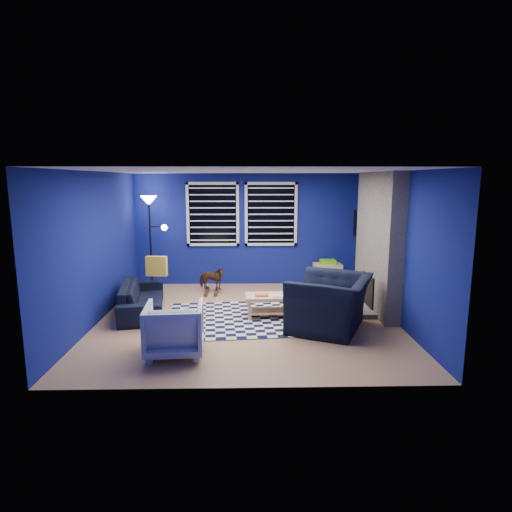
{
  "coord_description": "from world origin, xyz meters",
  "views": [
    {
      "loc": [
        -0.01,
        -7.08,
        2.37
      ],
      "look_at": [
        0.16,
        0.3,
        1.04
      ],
      "focal_mm": 30.0,
      "sensor_mm": 36.0,
      "label": 1
    }
  ],
  "objects_px": {
    "tv": "(360,225)",
    "floor_lamp": "(150,213)",
    "cabinet": "(327,274)",
    "armchair_big": "(330,303)",
    "coffee_table": "(269,301)",
    "rocking_horse": "(211,278)",
    "armchair_bent": "(174,329)",
    "sofa": "(142,298)"
  },
  "relations": [
    {
      "from": "rocking_horse",
      "to": "floor_lamp",
      "type": "relative_size",
      "value": 0.29
    },
    {
      "from": "floor_lamp",
      "to": "cabinet",
      "type": "bearing_deg",
      "value": 2.41
    },
    {
      "from": "rocking_horse",
      "to": "sofa",
      "type": "bearing_deg",
      "value": 156.48
    },
    {
      "from": "rocking_horse",
      "to": "coffee_table",
      "type": "distance_m",
      "value": 1.97
    },
    {
      "from": "tv",
      "to": "cabinet",
      "type": "bearing_deg",
      "value": 158.39
    },
    {
      "from": "armchair_big",
      "to": "rocking_horse",
      "type": "height_order",
      "value": "armchair_big"
    },
    {
      "from": "sofa",
      "to": "coffee_table",
      "type": "xyz_separation_m",
      "value": [
        2.27,
        -0.32,
        0.02
      ]
    },
    {
      "from": "tv",
      "to": "sofa",
      "type": "bearing_deg",
      "value": -159.57
    },
    {
      "from": "rocking_horse",
      "to": "armchair_big",
      "type": "bearing_deg",
      "value": -119.12
    },
    {
      "from": "floor_lamp",
      "to": "sofa",
      "type": "bearing_deg",
      "value": -84.37
    },
    {
      "from": "cabinet",
      "to": "rocking_horse",
      "type": "bearing_deg",
      "value": -167.46
    },
    {
      "from": "armchair_bent",
      "to": "cabinet",
      "type": "xyz_separation_m",
      "value": [
        2.81,
        3.75,
        -0.1
      ]
    },
    {
      "from": "sofa",
      "to": "cabinet",
      "type": "height_order",
      "value": "cabinet"
    },
    {
      "from": "armchair_bent",
      "to": "coffee_table",
      "type": "relative_size",
      "value": 0.95
    },
    {
      "from": "sofa",
      "to": "cabinet",
      "type": "relative_size",
      "value": 3.01
    },
    {
      "from": "coffee_table",
      "to": "cabinet",
      "type": "distance_m",
      "value": 2.61
    },
    {
      "from": "tv",
      "to": "floor_lamp",
      "type": "xyz_separation_m",
      "value": [
        -4.5,
        0.09,
        0.26
      ]
    },
    {
      "from": "armchair_big",
      "to": "armchair_bent",
      "type": "xyz_separation_m",
      "value": [
        -2.31,
        -0.96,
        -0.07
      ]
    },
    {
      "from": "sofa",
      "to": "armchair_big",
      "type": "relative_size",
      "value": 1.39
    },
    {
      "from": "floor_lamp",
      "to": "armchair_bent",
      "type": "bearing_deg",
      "value": -73.58
    },
    {
      "from": "sofa",
      "to": "rocking_horse",
      "type": "distance_m",
      "value": 1.72
    },
    {
      "from": "armchair_big",
      "to": "rocking_horse",
      "type": "bearing_deg",
      "value": -112.44
    },
    {
      "from": "coffee_table",
      "to": "armchair_big",
      "type": "bearing_deg",
      "value": -33.05
    },
    {
      "from": "sofa",
      "to": "armchair_big",
      "type": "xyz_separation_m",
      "value": [
        3.21,
        -0.93,
        0.16
      ]
    },
    {
      "from": "tv",
      "to": "coffee_table",
      "type": "distance_m",
      "value": 3.04
    },
    {
      "from": "armchair_big",
      "to": "coffee_table",
      "type": "height_order",
      "value": "armchair_big"
    },
    {
      "from": "armchair_big",
      "to": "cabinet",
      "type": "xyz_separation_m",
      "value": [
        0.49,
        2.79,
        -0.16
      ]
    },
    {
      "from": "coffee_table",
      "to": "armchair_bent",
      "type": "bearing_deg",
      "value": -131.32
    },
    {
      "from": "armchair_big",
      "to": "cabinet",
      "type": "height_order",
      "value": "armchair_big"
    },
    {
      "from": "sofa",
      "to": "floor_lamp",
      "type": "height_order",
      "value": "floor_lamp"
    },
    {
      "from": "rocking_horse",
      "to": "armchair_bent",
      "type": "bearing_deg",
      "value": -166.51
    },
    {
      "from": "sofa",
      "to": "armchair_big",
      "type": "bearing_deg",
      "value": -116.42
    },
    {
      "from": "cabinet",
      "to": "tv",
      "type": "bearing_deg",
      "value": -21.7
    },
    {
      "from": "armchair_big",
      "to": "floor_lamp",
      "type": "distance_m",
      "value": 4.45
    },
    {
      "from": "coffee_table",
      "to": "cabinet",
      "type": "xyz_separation_m",
      "value": [
        1.43,
        2.19,
        -0.02
      ]
    },
    {
      "from": "coffee_table",
      "to": "sofa",
      "type": "bearing_deg",
      "value": 171.88
    },
    {
      "from": "armchair_big",
      "to": "rocking_horse",
      "type": "relative_size",
      "value": 2.24
    },
    {
      "from": "tv",
      "to": "cabinet",
      "type": "relative_size",
      "value": 1.64
    },
    {
      "from": "tv",
      "to": "cabinet",
      "type": "height_order",
      "value": "tv"
    },
    {
      "from": "armchair_big",
      "to": "cabinet",
      "type": "distance_m",
      "value": 2.84
    },
    {
      "from": "armchair_bent",
      "to": "floor_lamp",
      "type": "distance_m",
      "value": 3.96
    },
    {
      "from": "coffee_table",
      "to": "floor_lamp",
      "type": "relative_size",
      "value": 0.41
    }
  ]
}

